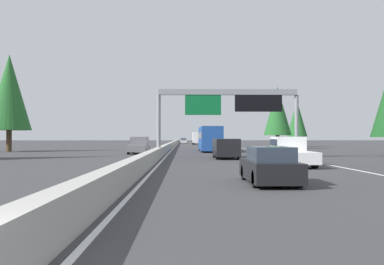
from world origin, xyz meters
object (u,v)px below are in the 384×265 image
Objects in this scene: sedan_mid_center at (270,166)px; minivan_near_center at (226,147)px; box_truck_mid_left at (198,138)px; sedan_distant_a at (184,141)px; pickup_far_left at (290,152)px; conifer_right_mid at (277,111)px; sign_gantry_overhead at (230,103)px; conifer_right_far at (297,119)px; bus_near_right at (210,138)px; conifer_left_near at (9,92)px; oncoming_near at (139,145)px.

minivan_near_center reaches higher than sedan_mid_center.
box_truck_mid_left reaches higher than sedan_distant_a.
pickup_far_left is 0.66× the size of box_truck_mid_left.
minivan_near_center is at bearing -179.75° from box_truck_mid_left.
conifer_right_mid is at bearing -11.47° from pickup_far_left.
sign_gantry_overhead is at bearing -18.62° from minivan_near_center.
sedan_mid_center is at bearing 163.82° from conifer_right_far.
bus_near_right is 15.52m from conifer_right_mid.
bus_near_right is at bearing -88.94° from conifer_left_near.
pickup_far_left is 0.65× the size of conifer_right_far.
box_truck_mid_left is (47.14, 0.01, -0.11)m from bus_near_right.
oncoming_near is (9.50, 9.10, -3.93)m from sign_gantry_overhead.
conifer_left_near is at bearing 91.06° from bus_near_right.
sedan_distant_a is 0.46× the size of conifer_right_mid.
sedan_mid_center is 0.88× the size of minivan_near_center.
oncoming_near is at bearing 37.76° from minivan_near_center.
box_truck_mid_left is (83.96, 0.12, 0.93)m from sedan_mid_center.
pickup_far_left is 73.97m from box_truck_mid_left.
conifer_right_far is at bearing -22.73° from sign_gantry_overhead.
bus_near_right is at bearing 129.14° from oncoming_near.
oncoming_near is (-53.89, 8.29, -0.70)m from box_truck_mid_left.
sedan_mid_center is at bearing -145.08° from conifer_left_near.
box_truck_mid_left is 0.89× the size of conifer_right_mid.
pickup_far_left is 0.46× the size of conifer_left_near.
oncoming_near is 0.65× the size of conifer_right_far.
bus_near_right is 0.94× the size of conifer_left_near.
conifer_right_far is at bearing -22.58° from minivan_near_center.
minivan_near_center is 0.89× the size of oncoming_near.
sedan_mid_center is at bearing -179.82° from bus_near_right.
oncoming_near reaches higher than minivan_near_center.
conifer_right_far is (51.46, -14.45, 4.32)m from pickup_far_left.
sign_gantry_overhead is at bearing -1.92° from sedan_mid_center.
conifer_right_mid reaches higher than oncoming_near.
minivan_near_center is at bearing -124.18° from conifer_left_near.
sign_gantry_overhead is at bearing -121.19° from conifer_left_near.
sedan_distant_a is at bearing 2.01° from sedan_mid_center.
minivan_near_center is at bearing -179.11° from bus_near_right.
box_truck_mid_left reaches higher than minivan_near_center.
conifer_right_mid reaches higher than minivan_near_center.
conifer_right_far is at bearing -16.18° from sedan_mid_center.
pickup_far_left is 0.59× the size of conifer_right_mid.
sign_gantry_overhead is at bearing 14.51° from pickup_far_left.
box_truck_mid_left is 17.28m from sedan_distant_a.
conifer_left_near is at bearing 47.61° from pickup_far_left.
sedan_mid_center is at bearing 15.62° from oncoming_near.
box_truck_mid_left is 54.21m from conifer_left_near.
box_truck_mid_left is at bearing 0.25° from minivan_near_center.
conifer_left_near is (-47.61, 25.26, 5.84)m from box_truck_mid_left.
pickup_far_left is 9.50m from minivan_near_center.
bus_near_right is at bearing 7.49° from pickup_far_left.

